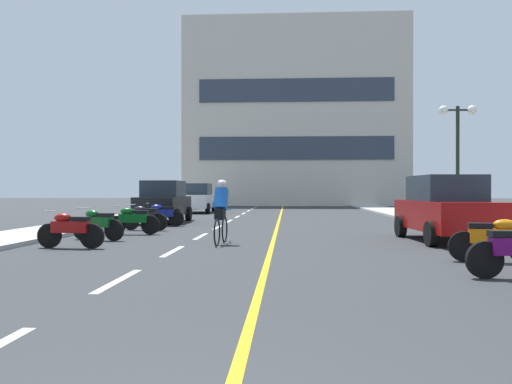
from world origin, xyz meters
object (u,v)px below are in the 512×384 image
street_lamp_mid (458,136)px  motorcycle_7 (145,217)px  parked_car_mid (164,201)px  motorcycle_3 (494,238)px  cyclist_rider (221,210)px  motorcycle_5 (98,224)px  motorcycle_6 (133,220)px  motorcycle_8 (162,214)px  motorcycle_4 (70,229)px  parked_car_far (197,198)px  parked_car_near (445,208)px

street_lamp_mid → motorcycle_7: (-11.68, -2.98, -3.08)m
parked_car_mid → motorcycle_3: bearing=-52.7°
cyclist_rider → motorcycle_5: bearing=167.6°
motorcycle_5 → motorcycle_6: bearing=77.7°
motorcycle_5 → motorcycle_8: bearing=85.4°
motorcycle_5 → motorcycle_8: (0.46, 5.79, 0.00)m
street_lamp_mid → motorcycle_4: size_ratio=2.72×
parked_car_far → motorcycle_4: 20.36m
street_lamp_mid → parked_car_near: bearing=-109.9°
parked_car_near → motorcycle_8: bearing=149.0°
street_lamp_mid → motorcycle_4: 15.14m
parked_car_near → motorcycle_7: (-9.35, 3.47, -0.44)m
parked_car_far → motorcycle_7: size_ratio=2.51×
parked_car_far → motorcycle_8: size_ratio=2.48×
motorcycle_7 → cyclist_rider: size_ratio=0.95×
parked_car_mid → parked_car_far: (-0.20, 9.99, 0.00)m
parked_car_near → parked_car_mid: same height
parked_car_mid → motorcycle_8: parked_car_mid is taller
motorcycle_8 → cyclist_rider: 7.30m
parked_car_mid → motorcycle_6: 6.33m
motorcycle_6 → cyclist_rider: size_ratio=0.96×
street_lamp_mid → motorcycle_8: 12.00m
motorcycle_5 → parked_car_near: bearing=1.4°
motorcycle_6 → motorcycle_7: size_ratio=1.01×
motorcycle_3 → motorcycle_6: (-8.96, 6.09, 0.00)m
motorcycle_3 → cyclist_rider: cyclist_rider is taller
parked_car_far → motorcycle_6: 16.30m
motorcycle_6 → cyclist_rider: bearing=-41.3°
motorcycle_3 → parked_car_near: bearing=86.0°
parked_car_mid → motorcycle_5: size_ratio=2.56×
parked_car_mid → parked_car_far: same height
parked_car_mid → motorcycle_3: parked_car_mid is taller
parked_car_near → parked_car_mid: 12.64m
parked_car_far → parked_car_mid: bearing=-88.8°
motorcycle_3 → motorcycle_4: bearing=167.8°
motorcycle_7 → parked_car_mid: bearing=94.9°
motorcycle_5 → parked_car_mid: bearing=90.3°
motorcycle_3 → motorcycle_8: 13.32m
motorcycle_5 → motorcycle_6: size_ratio=0.97×
motorcycle_5 → motorcycle_6: same height
motorcycle_7 → motorcycle_6: bearing=-87.0°
parked_car_mid → parked_car_far: 9.99m
street_lamp_mid → motorcycle_3: 11.52m
parked_car_near → parked_car_far: (-9.95, 18.04, 0.00)m
parked_car_far → motorcycle_8: bearing=-86.7°
parked_car_near → motorcycle_4: (-9.63, -2.31, -0.44)m
motorcycle_8 → street_lamp_mid: bearing=4.4°
motorcycle_5 → motorcycle_7: (0.35, 3.70, 0.00)m
motorcycle_3 → cyclist_rider: (-5.79, 3.31, 0.41)m
cyclist_rider → parked_car_far: bearing=101.4°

